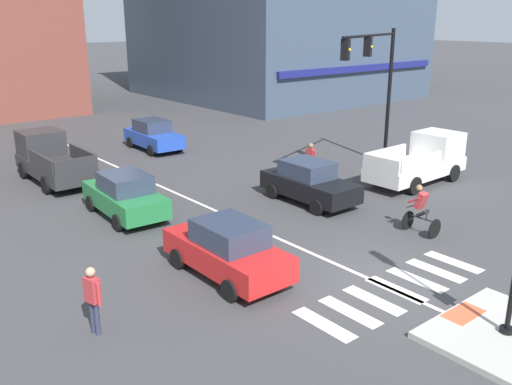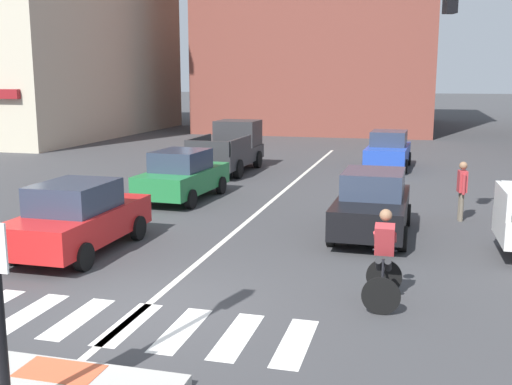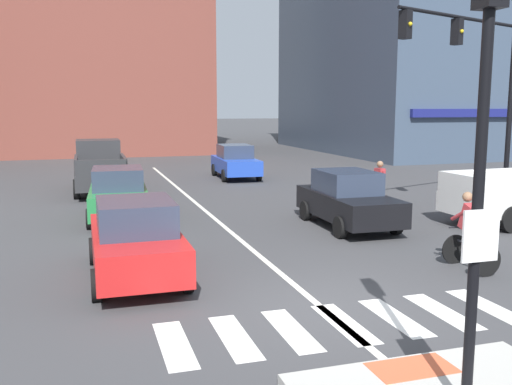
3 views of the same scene
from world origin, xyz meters
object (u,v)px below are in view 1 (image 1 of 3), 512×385
at_px(cyclist, 421,209).
at_px(pickup_truck_charcoal_westbound_distant, 51,159).
at_px(pickup_truck_white_cross_right, 422,160).
at_px(car_red_westbound_near, 227,249).
at_px(car_blue_eastbound_distant, 153,135).
at_px(pedestrian_at_curb_left, 93,295).
at_px(car_black_eastbound_mid, 309,182).
at_px(traffic_light_mast, 377,73).
at_px(car_green_westbound_far, 125,195).
at_px(pedestrian_waiting_far_side, 311,158).

bearing_deg(cyclist, pickup_truck_charcoal_westbound_distant, 116.96).
bearing_deg(pickup_truck_white_cross_right, car_red_westbound_near, -170.09).
distance_m(car_blue_eastbound_distant, pickup_truck_white_cross_right, 14.39).
bearing_deg(cyclist, car_blue_eastbound_distant, 92.50).
bearing_deg(pedestrian_at_curb_left, car_red_westbound_near, 6.70).
xyz_separation_m(car_black_eastbound_mid, car_red_westbound_near, (-6.39, -3.26, 0.00)).
relative_size(pickup_truck_white_cross_right, cyclist, 3.06).
height_order(car_blue_eastbound_distant, cyclist, cyclist).
xyz_separation_m(traffic_light_mast, cyclist, (-4.81, -6.03, -3.72)).
bearing_deg(car_green_westbound_far, car_black_eastbound_mid, -25.71).
distance_m(car_green_westbound_far, cyclist, 10.41).
relative_size(traffic_light_mast, car_blue_eastbound_distant, 1.56).
distance_m(traffic_light_mast, car_blue_eastbound_distant, 12.59).
xyz_separation_m(car_blue_eastbound_distant, cyclist, (0.73, -16.69, 0.06)).
bearing_deg(pedestrian_waiting_far_side, pickup_truck_charcoal_westbound_distant, 141.10).
height_order(car_green_westbound_far, pickup_truck_white_cross_right, pickup_truck_white_cross_right).
bearing_deg(car_green_westbound_far, pedestrian_at_curb_left, -121.66).
height_order(cyclist, pedestrian_at_curb_left, cyclist).
distance_m(car_blue_eastbound_distant, pedestrian_waiting_far_side, 10.01).
distance_m(pickup_truck_white_cross_right, pedestrian_waiting_far_side, 4.91).
bearing_deg(pedestrian_at_curb_left, car_black_eastbound_mid, 19.59).
bearing_deg(car_blue_eastbound_distant, car_green_westbound_far, -124.74).
relative_size(car_black_eastbound_mid, pickup_truck_white_cross_right, 0.80).
xyz_separation_m(traffic_light_mast, car_black_eastbound_mid, (-5.35, -1.27, -3.78)).
xyz_separation_m(pickup_truck_white_cross_right, pedestrian_at_curb_left, (-16.42, -2.63, 0.00)).
relative_size(car_red_westbound_near, pedestrian_at_curb_left, 2.46).
height_order(pickup_truck_white_cross_right, pedestrian_at_curb_left, pickup_truck_white_cross_right).
distance_m(car_black_eastbound_mid, pedestrian_waiting_far_side, 3.20).
relative_size(car_green_westbound_far, pickup_truck_charcoal_westbound_distant, 0.82).
height_order(car_green_westbound_far, cyclist, cyclist).
bearing_deg(car_green_westbound_far, cyclist, -48.59).
relative_size(car_black_eastbound_mid, pedestrian_at_curb_left, 2.47).
distance_m(car_black_eastbound_mid, cyclist, 4.79).
xyz_separation_m(car_red_westbound_near, pickup_truck_white_cross_right, (12.27, 2.14, 0.17)).
xyz_separation_m(cyclist, pedestrian_at_curb_left, (-11.08, 1.01, 0.11)).
distance_m(traffic_light_mast, pickup_truck_white_cross_right, 4.37).
bearing_deg(car_red_westbound_near, traffic_light_mast, 21.12).
bearing_deg(car_blue_eastbound_distant, pedestrian_waiting_far_side, -75.71).
xyz_separation_m(car_green_westbound_far, car_black_eastbound_mid, (6.34, -3.05, 0.00)).
relative_size(car_green_westbound_far, car_red_westbound_near, 1.02).
xyz_separation_m(car_red_westbound_near, cyclist, (6.93, -1.49, 0.06)).
relative_size(traffic_light_mast, pedestrian_at_curb_left, 3.89).
height_order(car_blue_eastbound_distant, car_green_westbound_far, same).
relative_size(car_black_eastbound_mid, cyclist, 2.46).
bearing_deg(car_black_eastbound_mid, pedestrian_waiting_far_side, 44.25).
relative_size(traffic_light_mast, pedestrian_waiting_far_side, 3.89).
xyz_separation_m(pickup_truck_charcoal_westbound_distant, pedestrian_waiting_far_side, (8.98, -7.25, 0.00)).
height_order(car_blue_eastbound_distant, pickup_truck_white_cross_right, pickup_truck_white_cross_right).
bearing_deg(car_red_westbound_near, pickup_truck_charcoal_westbound_distant, 91.39).
xyz_separation_m(car_red_westbound_near, pickup_truck_charcoal_westbound_distant, (-0.31, 12.74, 0.17)).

